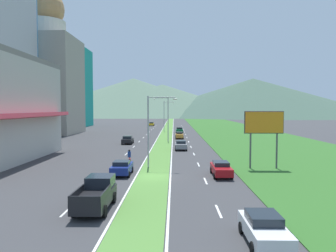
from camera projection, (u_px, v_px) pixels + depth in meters
ground_plane at (153, 177)px, 32.87m from camera, size 600.00×600.00×0.00m
grass_median at (167, 132)px, 92.76m from camera, size 3.20×240.00×0.06m
grass_verge_right at (239, 132)px, 92.38m from camera, size 24.00×240.00×0.06m
lane_dash_left_1 at (67, 210)px, 22.07m from camera, size 0.16×2.80×0.01m
lane_dash_left_2 at (99, 180)px, 31.15m from camera, size 0.16×2.80×0.01m
lane_dash_left_3 at (116, 164)px, 40.22m from camera, size 0.16×2.80×0.01m
lane_dash_left_4 at (126, 154)px, 49.30m from camera, size 0.16×2.80×0.01m
lane_dash_left_5 at (134, 147)px, 58.37m from camera, size 0.16×2.80×0.01m
lane_dash_left_6 at (139, 142)px, 67.45m from camera, size 0.16×2.80×0.01m
lane_dash_left_7 at (143, 138)px, 76.52m from camera, size 0.16×2.80×0.01m
lane_dash_left_8 at (147, 134)px, 85.60m from camera, size 0.16×2.80×0.01m
lane_dash_left_9 at (149, 132)px, 94.68m from camera, size 0.16×2.80×0.01m
lane_dash_left_10 at (151, 130)px, 103.75m from camera, size 0.16×2.80×0.01m
lane_dash_left_11 at (153, 128)px, 112.83m from camera, size 0.16×2.80×0.01m
lane_dash_left_12 at (155, 127)px, 121.90m from camera, size 0.16×2.80×0.01m
lane_dash_left_13 at (156, 125)px, 130.98m from camera, size 0.16×2.80×0.01m
lane_dash_right_1 at (219, 211)px, 21.88m from camera, size 0.16×2.80×0.01m
lane_dash_right_2 at (206, 181)px, 30.95m from camera, size 0.16×2.80×0.01m
lane_dash_right_3 at (198, 164)px, 40.03m from camera, size 0.16×2.80×0.01m
lane_dash_right_4 at (194, 154)px, 49.11m from camera, size 0.16×2.80×0.01m
lane_dash_right_5 at (191, 147)px, 58.18m from camera, size 0.16×2.80×0.01m
lane_dash_right_6 at (189, 142)px, 67.26m from camera, size 0.16×2.80×0.01m
lane_dash_right_7 at (187, 138)px, 76.33m from camera, size 0.16×2.80×0.01m
lane_dash_right_8 at (186, 135)px, 85.41m from camera, size 0.16×2.80×0.01m
lane_dash_right_9 at (184, 132)px, 94.48m from camera, size 0.16×2.80×0.01m
lane_dash_right_10 at (184, 130)px, 103.56m from camera, size 0.16×2.80×0.01m
lane_dash_right_11 at (183, 128)px, 112.63m from camera, size 0.16×2.80×0.01m
lane_dash_right_12 at (182, 127)px, 121.71m from camera, size 0.16×2.80×0.01m
lane_dash_right_13 at (182, 125)px, 130.79m from camera, size 0.16×2.80×0.01m
edge_line_median_left at (161, 132)px, 92.80m from camera, size 0.16×240.00×0.01m
edge_line_median_right at (173, 132)px, 92.73m from camera, size 0.16×240.00×0.01m
domed_building at (45, 72)px, 87.63m from camera, size 17.00×17.00×38.67m
midrise_colored at (73, 88)px, 124.92m from camera, size 12.09×12.09×29.12m
hill_far_left at (133, 97)px, 318.01m from camera, size 213.60×213.60×35.89m
hill_far_center at (162, 100)px, 303.24m from camera, size 182.11×182.11×28.84m
hill_far_right at (253, 97)px, 294.94m from camera, size 215.67×215.67×33.67m
street_lamp_near at (152, 126)px, 37.49m from camera, size 3.48×0.48×8.29m
street_lamp_mid at (166, 116)px, 66.70m from camera, size 3.13×0.41×9.15m
street_lamp_far at (165, 114)px, 95.87m from camera, size 3.15×0.49×8.87m
billboard_roadside at (264, 126)px, 36.87m from camera, size 4.45×0.28×6.58m
car_0 at (179, 135)px, 74.21m from camera, size 1.86×4.33×1.51m
car_1 at (181, 145)px, 54.28m from camera, size 1.99×4.33×1.50m
car_2 at (152, 124)px, 127.38m from camera, size 2.02×4.50×1.48m
car_3 at (221, 169)px, 33.22m from camera, size 1.89×4.75×1.46m
car_4 at (264, 228)px, 16.64m from camera, size 1.98×4.35×1.51m
car_5 at (128, 140)px, 63.11m from camera, size 2.03×4.01×1.55m
car_6 at (122, 168)px, 33.73m from camera, size 1.99×4.17×1.48m
car_7 at (179, 130)px, 90.32m from camera, size 2.03×4.48×1.61m
pickup_truck_0 at (96, 194)px, 22.51m from camera, size 2.18×5.40×2.00m
motorcycle_rider at (129, 158)px, 40.44m from camera, size 0.36×2.00×1.80m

